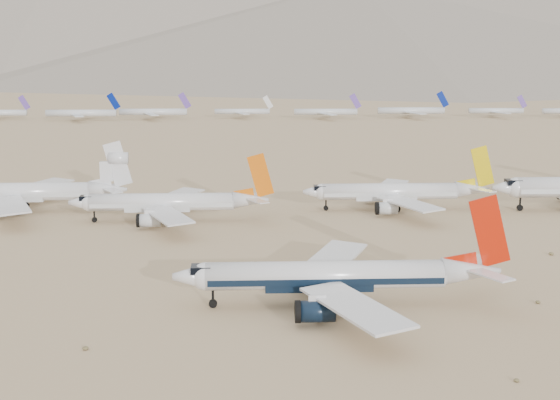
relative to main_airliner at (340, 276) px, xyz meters
name	(u,v)px	position (x,y,z in m)	size (l,w,h in m)	color
ground	(389,309)	(7.54, -1.93, -4.90)	(7000.00, 7000.00, 0.00)	#9C7E5A
main_airliner	(340,276)	(0.00, 0.00, 0.00)	(50.46, 49.29, 17.81)	silver
row2_gold_tail	(397,192)	(23.63, 74.17, -0.33)	(45.88, 44.87, 16.33)	silver
row2_orange_tail	(170,203)	(-32.38, 63.01, -0.35)	(45.42, 44.43, 16.20)	silver
row2_white_trijet	(26,192)	(-69.33, 75.82, 0.27)	(50.37, 49.23, 17.85)	silver
distant_storage_row	(256,112)	(-8.26, 338.49, -0.64)	(521.00, 52.00, 13.50)	silver
desert_scrub	(210,373)	(-19.37, -25.99, -4.61)	(219.83, 121.67, 0.63)	brown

